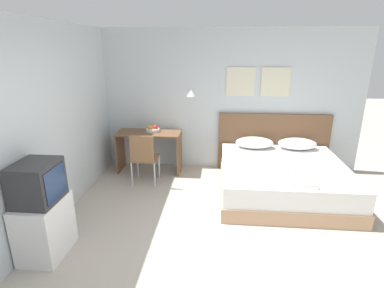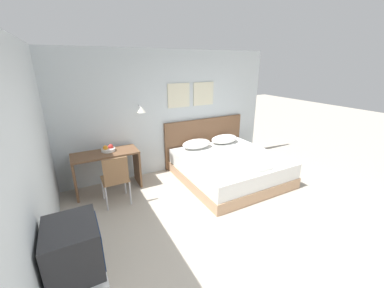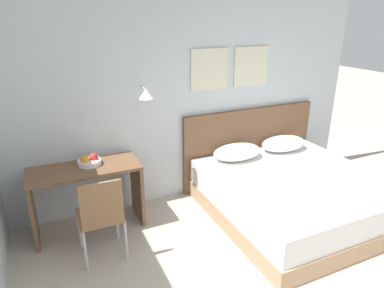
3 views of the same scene
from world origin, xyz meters
name	(u,v)px [view 3 (image 3 of 3)]	position (x,y,z in m)	size (l,w,h in m)	color
wall_back	(184,100)	(0.01, 2.99, 1.33)	(5.24, 0.31, 2.65)	silver
bed	(295,195)	(1.02, 1.89, 0.26)	(1.98, 2.02, 0.53)	tan
headboard	(249,146)	(1.02, 2.93, 0.56)	(2.10, 0.06, 1.11)	brown
pillow_left	(237,152)	(0.64, 2.64, 0.63)	(0.69, 0.41, 0.20)	white
pillow_right	(283,143)	(1.41, 2.64, 0.63)	(0.69, 0.41, 0.20)	white
folded_towel_near_foot	(311,185)	(0.96, 1.59, 0.56)	(0.28, 0.30, 0.06)	white
folded_towel_mid_bed	(354,201)	(1.12, 1.14, 0.56)	(0.35, 0.33, 0.06)	white
desk	(86,187)	(-1.35, 2.63, 0.54)	(1.20, 0.52, 0.78)	brown
desk_chair	(101,213)	(-1.30, 2.01, 0.54)	(0.44, 0.44, 0.92)	#8E6642
fruit_bowl	(89,161)	(-1.27, 2.69, 0.82)	(0.26, 0.26, 0.13)	silver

